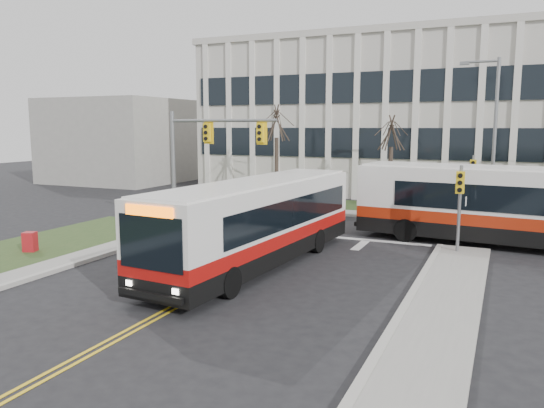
{
  "coord_description": "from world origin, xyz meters",
  "views": [
    {
      "loc": [
        8.94,
        -16.41,
        5.42
      ],
      "look_at": [
        -0.5,
        4.83,
        2.0
      ],
      "focal_mm": 35.0,
      "sensor_mm": 36.0,
      "label": 1
    }
  ],
  "objects_px": {
    "directory_sign": "(395,193)",
    "newspaper_box_red": "(30,243)",
    "streetlight": "(492,130)",
    "bus_cross": "(507,208)",
    "bus_main": "(257,224)"
  },
  "relations": [
    {
      "from": "newspaper_box_red",
      "to": "bus_cross",
      "type": "bearing_deg",
      "value": 7.59
    },
    {
      "from": "streetlight",
      "to": "bus_main",
      "type": "distance_m",
      "value": 16.71
    },
    {
      "from": "bus_cross",
      "to": "newspaper_box_red",
      "type": "xyz_separation_m",
      "value": [
        -18.54,
        -9.89,
        -1.29
      ]
    },
    {
      "from": "bus_main",
      "to": "bus_cross",
      "type": "relative_size",
      "value": 0.93
    },
    {
      "from": "bus_cross",
      "to": "newspaper_box_red",
      "type": "distance_m",
      "value": 21.05
    },
    {
      "from": "bus_main",
      "to": "newspaper_box_red",
      "type": "relative_size",
      "value": 12.94
    },
    {
      "from": "streetlight",
      "to": "bus_cross",
      "type": "xyz_separation_m",
      "value": [
        1.01,
        -6.7,
        -3.43
      ]
    },
    {
      "from": "streetlight",
      "to": "newspaper_box_red",
      "type": "height_order",
      "value": "streetlight"
    },
    {
      "from": "directory_sign",
      "to": "newspaper_box_red",
      "type": "relative_size",
      "value": 2.11
    },
    {
      "from": "bus_cross",
      "to": "newspaper_box_red",
      "type": "bearing_deg",
      "value": -56.07
    },
    {
      "from": "directory_sign",
      "to": "bus_main",
      "type": "distance_m",
      "value": 15.8
    },
    {
      "from": "directory_sign",
      "to": "bus_main",
      "type": "height_order",
      "value": "bus_main"
    },
    {
      "from": "bus_cross",
      "to": "newspaper_box_red",
      "type": "height_order",
      "value": "bus_cross"
    },
    {
      "from": "streetlight",
      "to": "directory_sign",
      "type": "height_order",
      "value": "streetlight"
    },
    {
      "from": "bus_cross",
      "to": "bus_main",
      "type": "bearing_deg",
      "value": -43.37
    }
  ]
}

